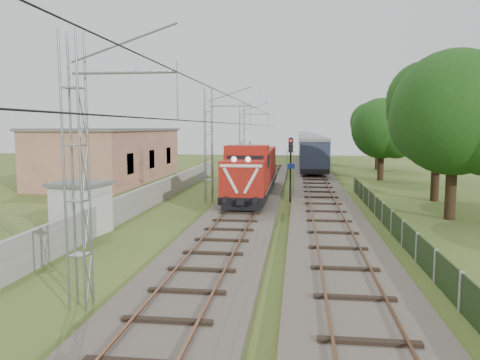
# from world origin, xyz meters

# --- Properties ---
(ground) EXTENTS (140.00, 140.00, 0.00)m
(ground) POSITION_xyz_m (0.00, 0.00, 0.00)
(ground) COLOR #3B511E
(ground) RESTS_ON ground
(track_main) EXTENTS (4.20, 70.00, 0.45)m
(track_main) POSITION_xyz_m (0.00, 7.00, 0.18)
(track_main) COLOR #6B6054
(track_main) RESTS_ON ground
(track_side) EXTENTS (4.20, 80.00, 0.45)m
(track_side) POSITION_xyz_m (5.00, 20.00, 0.18)
(track_side) COLOR #6B6054
(track_side) RESTS_ON ground
(catenary) EXTENTS (3.31, 70.00, 8.00)m
(catenary) POSITION_xyz_m (-2.95, 12.00, 4.05)
(catenary) COLOR gray
(catenary) RESTS_ON ground
(boundary_wall) EXTENTS (0.25, 40.00, 1.50)m
(boundary_wall) POSITION_xyz_m (-6.50, 12.00, 0.75)
(boundary_wall) COLOR #9E9E99
(boundary_wall) RESTS_ON ground
(station_building) EXTENTS (8.40, 20.40, 5.22)m
(station_building) POSITION_xyz_m (-15.00, 24.00, 2.63)
(station_building) COLOR tan
(station_building) RESTS_ON ground
(fence) EXTENTS (0.12, 32.00, 1.20)m
(fence) POSITION_xyz_m (8.00, 3.00, 0.60)
(fence) COLOR black
(fence) RESTS_ON ground
(locomotive) EXTENTS (2.77, 15.80, 4.01)m
(locomotive) POSITION_xyz_m (0.00, 14.06, 2.10)
(locomotive) COLOR black
(locomotive) RESTS_ON ground
(coach_rake) EXTENTS (3.08, 91.75, 3.55)m
(coach_rake) POSITION_xyz_m (5.00, 72.28, 2.55)
(coach_rake) COLOR black
(coach_rake) RESTS_ON ground
(signal_post) EXTENTS (0.51, 0.40, 4.61)m
(signal_post) POSITION_xyz_m (2.80, 12.58, 3.17)
(signal_post) COLOR black
(signal_post) RESTS_ON ground
(relay_hut) EXTENTS (2.87, 2.87, 2.61)m
(relay_hut) POSITION_xyz_m (-7.40, 1.23, 1.32)
(relay_hut) COLOR beige
(relay_hut) RESTS_ON ground
(tree_a) EXTENTS (7.49, 7.13, 9.71)m
(tree_a) POSITION_xyz_m (12.17, 7.34, 6.06)
(tree_a) COLOR #351F15
(tree_a) RESTS_ON ground
(tree_b) EXTENTS (7.14, 6.80, 9.25)m
(tree_b) POSITION_xyz_m (13.26, 14.39, 5.77)
(tree_b) COLOR #351F15
(tree_b) RESTS_ON ground
(tree_c) EXTENTS (6.36, 6.06, 8.25)m
(tree_c) POSITION_xyz_m (11.69, 27.72, 5.14)
(tree_c) COLOR #351F15
(tree_c) RESTS_ON ground
(tree_d) EXTENTS (6.50, 6.19, 8.43)m
(tree_d) POSITION_xyz_m (13.36, 40.10, 5.26)
(tree_d) COLOR #351F15
(tree_d) RESTS_ON ground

